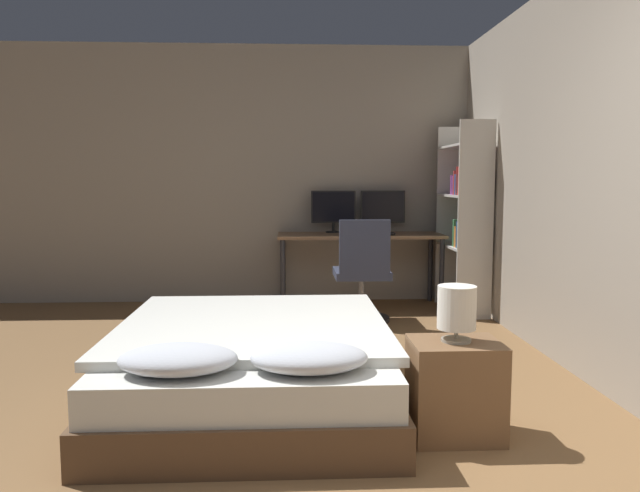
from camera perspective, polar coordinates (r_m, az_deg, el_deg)
wall_back at (r=6.68m, az=-1.66°, el=6.52°), size 12.00×0.06×2.70m
wall_side_right at (r=4.32m, az=23.82°, el=6.28°), size 0.06×12.00×2.70m
bed at (r=3.70m, az=-6.13°, el=-10.66°), size 1.56×1.96×0.54m
nightstand at (r=3.29m, az=12.23°, el=-12.66°), size 0.45×0.36×0.49m
bedside_lamp at (r=3.19m, az=12.39°, el=-5.62°), size 0.19×0.19×0.28m
desk at (r=6.38m, az=3.68°, el=0.33°), size 1.68×0.60×0.75m
monitor_left at (r=6.53m, az=1.23°, el=3.43°), size 0.47×0.16×0.44m
monitor_right at (r=6.59m, az=5.76°, el=3.42°), size 0.47×0.16×0.44m
keyboard at (r=6.18m, az=3.89°, el=1.03°), size 0.41×0.13×0.02m
computer_mouse at (r=6.22m, az=6.60°, el=1.12°), size 0.07×0.05×0.04m
office_chair at (r=5.68m, az=3.88°, el=-3.09°), size 0.52×0.52×0.95m
bookshelf at (r=6.20m, az=13.21°, el=3.42°), size 0.33×0.85×1.84m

